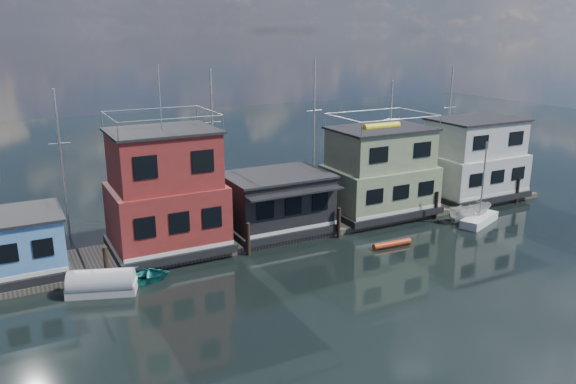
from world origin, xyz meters
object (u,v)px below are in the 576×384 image
houseboat_green (380,172)px  day_sailer (479,219)px  houseboat_blue (7,246)px  houseboat_dark (277,201)px  tarp_runabout (102,284)px  dinghy_teal (137,276)px  houseboat_red (166,193)px  motorboat (470,213)px  red_kayak (392,244)px  houseboat_white (474,159)px

houseboat_green → day_sailer: (5.63, -5.29, -3.16)m
houseboat_blue → houseboat_dark: size_ratio=0.86×
day_sailer → tarp_runabout: (-27.68, 1.09, 0.18)m
day_sailer → dinghy_teal: (-25.59, 1.66, 0.00)m
houseboat_green → houseboat_red: bearing=-180.0°
houseboat_dark → dinghy_teal: (-10.96, -3.61, -2.02)m
motorboat → houseboat_blue: bearing=92.4°
tarp_runabout → red_kayak: tarp_runabout is taller
dinghy_teal → day_sailer: bearing=-79.2°
houseboat_green → houseboat_white: 10.00m
houseboat_green → dinghy_teal: houseboat_green is taller
houseboat_green → houseboat_white: (10.00, -0.00, -0.01)m
houseboat_dark → houseboat_green: (9.00, 0.02, 1.13)m
houseboat_white → dinghy_teal: 30.34m
houseboat_blue → houseboat_dark: (17.50, -0.02, 0.21)m
houseboat_white → houseboat_dark: bearing=-179.9°
houseboat_blue → red_kayak: (23.25, -6.06, -1.99)m
houseboat_dark → dinghy_teal: size_ratio=1.94×
houseboat_red → houseboat_white: bearing=0.0°
houseboat_green → dinghy_teal: bearing=-169.7°
day_sailer → red_kayak: bearing=163.4°
houseboat_white → houseboat_blue: bearing=-180.0°
motorboat → red_kayak: 8.70m
day_sailer → houseboat_green: bearing=115.3°
tarp_runabout → dinghy_teal: bearing=34.8°
houseboat_green → tarp_runabout: size_ratio=2.09×
houseboat_green → dinghy_teal: (-19.96, -3.63, -3.15)m
houseboat_white → red_kayak: (-13.25, -6.06, -3.32)m
motorboat → tarp_runabout: bearing=99.9°
houseboat_dark → houseboat_green: size_ratio=0.88×
houseboat_green → tarp_runabout: houseboat_green is taller
houseboat_dark → dinghy_teal: 11.72m
day_sailer → houseboat_white: bearing=28.9°
houseboat_white → motorboat: houseboat_white is taller
dinghy_teal → tarp_runabout: size_ratio=0.95×
houseboat_blue → houseboat_dark: houseboat_dark is taller
houseboat_green → red_kayak: houseboat_green is taller
houseboat_red → day_sailer: (22.63, -5.29, -3.71)m
dinghy_teal → houseboat_green: bearing=-65.2°
houseboat_red → motorboat: (22.31, -4.56, -3.40)m
houseboat_dark → houseboat_green: houseboat_green is taller
tarp_runabout → red_kayak: size_ratio=1.37×
houseboat_dark → motorboat: houseboat_dark is taller
houseboat_blue → houseboat_red: (9.50, 0.00, 1.90)m
houseboat_dark → houseboat_blue: bearing=179.9°
day_sailer → dinghy_teal: 25.65m
houseboat_red → tarp_runabout: 7.46m
motorboat → dinghy_teal: 25.29m
houseboat_blue → tarp_runabout: size_ratio=1.59×
houseboat_white → dinghy_teal: bearing=-173.1°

